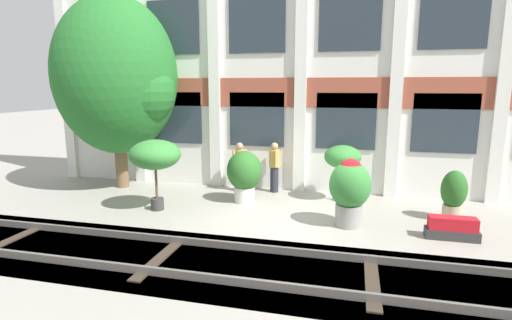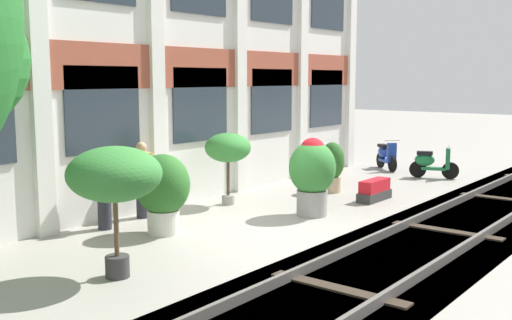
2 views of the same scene
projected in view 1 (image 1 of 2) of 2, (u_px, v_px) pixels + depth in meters
The scene contains 12 objects.
ground_plane at pixel (281, 222), 9.84m from camera, with size 80.00×80.00×0.00m, color #9E998E.
apartment_facade at pixel (303, 51), 12.23m from camera, with size 16.98×0.64×8.75m.
rail_tracks at pixel (256, 275), 7.39m from camera, with size 24.62×2.80×0.43m.
broadleaf_tree at pixel (116, 79), 12.63m from camera, with size 4.02×3.83×6.10m.
potted_plant_fluted_column at pixel (244, 173), 11.40m from camera, with size 1.01×1.01×1.49m.
potted_plant_ribbed_drum at pixel (454, 194), 9.85m from camera, with size 0.62×0.62×1.27m.
potted_plant_square_trough at pixel (452, 229), 8.72m from camera, with size 1.10×0.37×0.50m.
potted_plant_tall_urn at pixel (343, 158), 11.42m from camera, with size 1.05×1.05×1.64m.
potted_plant_glazed_jar at pixel (350, 188), 9.41m from camera, with size 0.98×0.98×1.64m.
potted_plant_low_pan at pixel (155, 156), 10.55m from camera, with size 1.36×1.36×1.91m.
resident_by_doorway at pixel (274, 166), 12.49m from camera, with size 0.34×0.50×1.58m.
resident_watching_tracks at pixel (240, 165), 12.59m from camera, with size 0.38×0.42×1.56m.
Camera 1 is at (1.64, -9.26, 3.32)m, focal length 28.00 mm.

